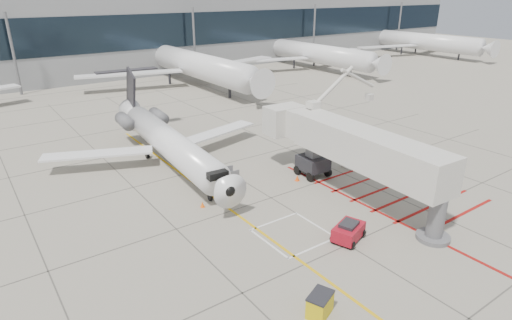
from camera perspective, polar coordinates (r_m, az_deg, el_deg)
ground_plane at (r=30.45m, az=6.61°, el=-7.81°), size 260.00×260.00×0.00m
regional_jet at (r=37.04m, az=-10.60°, el=3.47°), size 23.46×28.67×7.12m
jet_bridge at (r=32.13m, az=14.44°, el=0.51°), size 9.61×18.81×7.36m
pushback_tug at (r=28.22m, az=12.22°, el=-9.21°), size 2.61×2.09×1.32m
spill_bin at (r=22.36m, az=8.51°, el=-18.50°), size 1.62×1.37×1.19m
baggage_cart at (r=35.47m, az=-4.07°, el=-2.13°), size 2.05×1.39×1.24m
ground_power_unit at (r=39.73m, az=13.08°, el=0.46°), size 2.27×1.34×1.79m
cone_nose at (r=31.94m, az=-7.15°, el=-5.90°), size 0.31×0.31×0.43m
cone_side at (r=36.07m, az=5.52°, el=-2.40°), size 0.36×0.36×0.50m
terminal_building at (r=94.06m, az=-18.62°, el=15.85°), size 180.00×28.00×14.00m
terminal_glass_band at (r=80.73m, az=-15.53°, el=16.09°), size 180.00×0.10×6.00m
bg_aircraft_c at (r=73.81m, az=-8.84°, el=14.65°), size 36.68×40.75×12.23m
bg_aircraft_d at (r=89.29m, az=7.39°, el=15.54°), size 33.07×36.74×11.02m
bg_aircraft_e at (r=115.60m, az=20.79°, el=15.87°), size 34.50×38.33×11.50m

